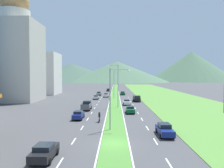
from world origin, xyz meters
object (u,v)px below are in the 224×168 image
object	(u,v)px
car_3	(130,110)
car_1	(99,93)
car_6	(44,152)
car_4	(127,102)
street_lamp_far	(115,83)
pickup_truck_1	(87,106)
motorcycle_rider	(99,118)
car_0	(123,93)
car_7	(106,95)
pickup_truck_0	(137,98)
street_lamp_near	(112,95)
car_9	(96,97)
car_8	(78,115)
street_lamp_mid	(117,83)
car_2	(165,130)
car_5	(108,90)

from	to	relation	value
car_3	car_1	bearing A→B (deg)	-167.05
car_6	car_4	bearing A→B (deg)	-14.00
street_lamp_far	car_6	xyz separation A→B (m)	(-6.72, -58.94, -4.92)
pickup_truck_1	motorcycle_rider	bearing A→B (deg)	-163.75
car_3	car_0	bearing A→B (deg)	-179.86
car_7	pickup_truck_1	xyz separation A→B (m)	(-3.40, -31.62, 0.21)
car_6	pickup_truck_0	bearing A→B (deg)	-15.66
car_0	car_7	world-z (taller)	car_7
car_1	car_7	xyz separation A→B (m)	(3.30, -7.53, -0.02)
pickup_truck_1	pickup_truck_0	bearing A→B (deg)	-38.64
car_3	pickup_truck_1	distance (m)	11.18
car_0	car_3	world-z (taller)	car_3
street_lamp_near	car_1	bearing A→B (deg)	96.15
car_6	pickup_truck_0	distance (m)	50.78
street_lamp_far	car_1	bearing A→B (deg)	118.91
car_3	car_9	xyz separation A→B (m)	(-9.96, 28.60, -0.04)
car_3	motorcycle_rider	xyz separation A→B (m)	(-6.09, -9.38, -0.03)
street_lamp_far	pickup_truck_1	distance (m)	28.40
car_8	street_lamp_mid	bearing A→B (deg)	-25.96
car_2	car_0	bearing A→B (deg)	-176.80
car_2	car_5	distance (m)	86.44
street_lamp_far	car_7	size ratio (longest dim) A/B	2.32
car_1	car_0	bearing A→B (deg)	-77.59
car_0	motorcycle_rider	world-z (taller)	motorcycle_rider
car_2	car_8	xyz separation A→B (m)	(-13.70, 11.32, -0.01)
car_3	car_8	xyz separation A→B (m)	(-10.24, -6.84, 0.03)
street_lamp_mid	car_6	xyz separation A→B (m)	(-7.31, -35.41, -5.42)
street_lamp_far	car_9	bearing A→B (deg)	-153.59
street_lamp_far	car_5	bearing A→B (deg)	95.41
street_lamp_near	car_6	world-z (taller)	street_lamp_near
street_lamp_mid	car_3	xyz separation A→B (m)	(2.86, -8.30, -5.44)
car_1	car_2	bearing A→B (deg)	-167.68
street_lamp_near	car_9	world-z (taller)	street_lamp_near
car_8	pickup_truck_0	xyz separation A→B (m)	(13.77, 28.62, 0.18)
street_lamp_mid	street_lamp_far	xyz separation A→B (m)	(-0.60, 23.53, -0.51)
car_0	car_5	world-z (taller)	car_5
street_lamp_far	car_0	xyz separation A→B (m)	(3.35, 14.15, -4.95)
car_0	car_7	bearing A→B (deg)	-34.42
street_lamp_near	car_3	xyz separation A→B (m)	(3.71, 15.19, -4.58)
car_4	car_5	world-z (taller)	car_4
pickup_truck_0	motorcycle_rider	distance (m)	32.61
street_lamp_far	car_8	world-z (taller)	street_lamp_far
car_3	car_6	size ratio (longest dim) A/B	0.98
car_3	pickup_truck_0	xyz separation A→B (m)	(3.53, 21.78, 0.21)
street_lamp_far	car_8	size ratio (longest dim) A/B	2.14
car_8	pickup_truck_1	world-z (taller)	pickup_truck_1
car_1	car_8	distance (m)	50.63
car_9	car_8	bearing A→B (deg)	179.56
street_lamp_near	motorcycle_rider	xyz separation A→B (m)	(-2.37, 5.81, -4.61)
street_lamp_far	pickup_truck_1	xyz separation A→B (m)	(-6.71, -27.19, -4.73)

